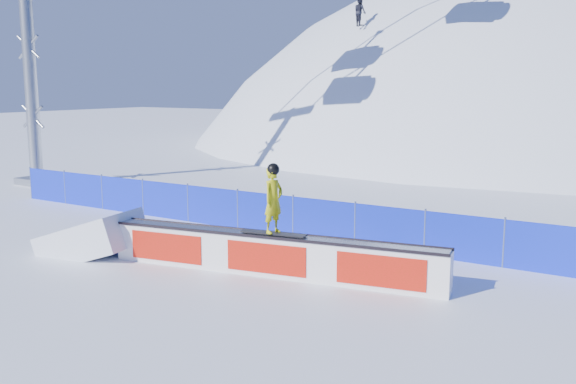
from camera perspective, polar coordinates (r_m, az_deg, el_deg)
The scene contains 6 objects.
ground at distance 15.94m, azimuth -11.25°, elevation -6.70°, with size 160.00×160.00×0.00m, color white.
snow_hill at distance 58.58m, azimuth 19.71°, elevation -13.51°, with size 64.00×64.00×64.00m.
safety_fence at distance 19.21m, azimuth -2.08°, elevation -1.88°, with size 22.05×0.05×1.30m.
rail_box at distance 15.02m, azimuth -1.55°, elevation -5.59°, with size 8.25×1.96×0.99m.
snow_ramp at distance 17.81m, azimuth -16.99°, elevation -5.20°, with size 2.46×1.64×0.92m, color white, non-canonical shape.
snowboarder at distance 14.70m, azimuth -1.31°, elevation -0.66°, with size 1.60×0.60×1.65m.
Camera 1 is at (10.58, -11.07, 4.42)m, focal length 40.00 mm.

